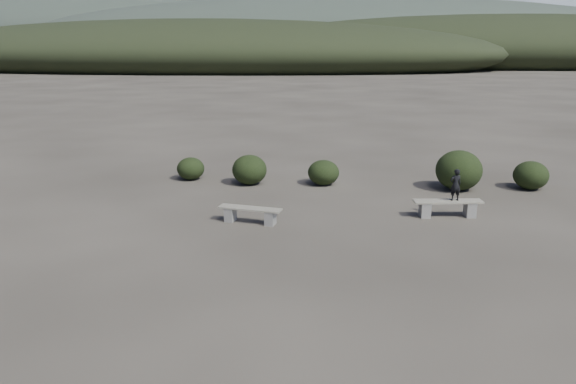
{
  "coord_description": "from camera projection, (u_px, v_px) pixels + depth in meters",
  "views": [
    {
      "loc": [
        1.06,
        -10.37,
        4.84
      ],
      "look_at": [
        -0.14,
        3.5,
        1.1
      ],
      "focal_mm": 35.0,
      "sensor_mm": 36.0,
      "label": 1
    }
  ],
  "objects": [
    {
      "name": "mountain_ridges",
      "position": [
        324.0,
        31.0,
        335.34
      ],
      "size": [
        500.0,
        400.0,
        56.0
      ],
      "color": "black",
      "rests_on": "ground"
    },
    {
      "name": "shrub_b",
      "position": [
        249.0,
        170.0,
        19.55
      ],
      "size": [
        1.21,
        1.21,
        1.04
      ],
      "primitive_type": "ellipsoid",
      "color": "black",
      "rests_on": "ground"
    },
    {
      "name": "shrub_e",
      "position": [
        531.0,
        175.0,
        18.9
      ],
      "size": [
        1.15,
        1.15,
        0.96
      ],
      "primitive_type": "ellipsoid",
      "color": "black",
      "rests_on": "ground"
    },
    {
      "name": "bench_left",
      "position": [
        250.0,
        214.0,
        15.41
      ],
      "size": [
        1.8,
        0.73,
        0.44
      ],
      "rotation": [
        0.0,
        0.0,
        -0.21
      ],
      "color": "slate",
      "rests_on": "ground"
    },
    {
      "name": "shrub_a",
      "position": [
        191.0,
        169.0,
        20.26
      ],
      "size": [
        0.99,
        0.99,
        0.81
      ],
      "primitive_type": "ellipsoid",
      "color": "black",
      "rests_on": "ground"
    },
    {
      "name": "ground",
      "position": [
        280.0,
        289.0,
        11.32
      ],
      "size": [
        1200.0,
        1200.0,
        0.0
      ],
      "primitive_type": "plane",
      "color": "#332E27",
      "rests_on": "ground"
    },
    {
      "name": "seated_person",
      "position": [
        455.0,
        185.0,
        15.78
      ],
      "size": [
        0.38,
        0.3,
        0.91
      ],
      "primitive_type": "imported",
      "rotation": [
        0.0,
        0.0,
        3.41
      ],
      "color": "black",
      "rests_on": "bench_right"
    },
    {
      "name": "shrub_d",
      "position": [
        459.0,
        170.0,
        18.78
      ],
      "size": [
        1.53,
        1.53,
        1.34
      ],
      "primitive_type": "ellipsoid",
      "color": "black",
      "rests_on": "ground"
    },
    {
      "name": "shrub_c",
      "position": [
        324.0,
        172.0,
        19.5
      ],
      "size": [
        1.09,
        1.09,
        0.87
      ],
      "primitive_type": "ellipsoid",
      "color": "black",
      "rests_on": "ground"
    },
    {
      "name": "bench_right",
      "position": [
        448.0,
        207.0,
        15.94
      ],
      "size": [
        1.97,
        0.61,
        0.48
      ],
      "rotation": [
        0.0,
        0.0,
        0.11
      ],
      "color": "slate",
      "rests_on": "ground"
    }
  ]
}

